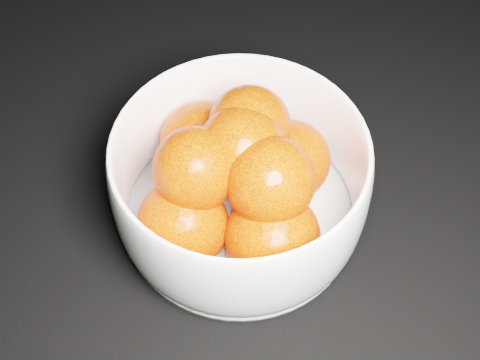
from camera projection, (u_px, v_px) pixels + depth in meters
The scene contains 3 objects.
ground at pixel (52, 85), 0.69m from camera, with size 3.00×3.00×0.00m, color black.
bowl at pixel (240, 184), 0.55m from camera, with size 0.21×0.21×0.10m.
orange_pile at pixel (237, 176), 0.54m from camera, with size 0.17×0.17×0.12m.
Camera 1 is at (0.41, -0.34, 0.50)m, focal length 50.00 mm.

